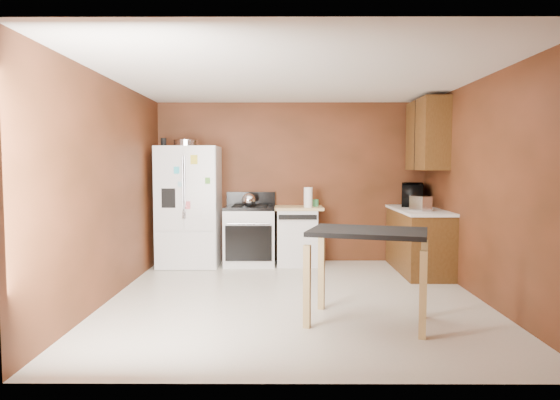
{
  "coord_description": "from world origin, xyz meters",
  "views": [
    {
      "loc": [
        -0.15,
        -5.62,
        1.52
      ],
      "look_at": [
        -0.18,
        0.85,
        1.07
      ],
      "focal_mm": 32.0,
      "sensor_mm": 36.0,
      "label": 1
    }
  ],
  "objects_px": {
    "pen_cup": "(164,142)",
    "gas_range": "(250,235)",
    "refrigerator": "(189,206)",
    "paper_towel": "(308,197)",
    "island": "(368,245)",
    "roasting_pan": "(186,143)",
    "toaster": "(421,203)",
    "green_canister": "(315,203)",
    "kettle": "(249,200)",
    "dishwasher": "(297,235)",
    "microwave": "(412,196)"
  },
  "relations": [
    {
      "from": "paper_towel",
      "to": "toaster",
      "type": "bearing_deg",
      "value": -24.05
    },
    {
      "from": "roasting_pan",
      "to": "toaster",
      "type": "height_order",
      "value": "roasting_pan"
    },
    {
      "from": "pen_cup",
      "to": "gas_range",
      "type": "distance_m",
      "value": 1.89
    },
    {
      "from": "pen_cup",
      "to": "green_canister",
      "type": "relative_size",
      "value": 1.14
    },
    {
      "from": "toaster",
      "to": "dishwasher",
      "type": "bearing_deg",
      "value": 130.61
    },
    {
      "from": "island",
      "to": "roasting_pan",
      "type": "bearing_deg",
      "value": 129.16
    },
    {
      "from": "green_canister",
      "to": "pen_cup",
      "type": "bearing_deg",
      "value": -175.37
    },
    {
      "from": "pen_cup",
      "to": "microwave",
      "type": "height_order",
      "value": "pen_cup"
    },
    {
      "from": "gas_range",
      "to": "paper_towel",
      "type": "bearing_deg",
      "value": -6.89
    },
    {
      "from": "island",
      "to": "green_canister",
      "type": "bearing_deg",
      "value": 96.18
    },
    {
      "from": "toaster",
      "to": "refrigerator",
      "type": "relative_size",
      "value": 0.15
    },
    {
      "from": "kettle",
      "to": "toaster",
      "type": "relative_size",
      "value": 0.74
    },
    {
      "from": "island",
      "to": "dishwasher",
      "type": "bearing_deg",
      "value": 101.85
    },
    {
      "from": "pen_cup",
      "to": "paper_towel",
      "type": "bearing_deg",
      "value": 0.12
    },
    {
      "from": "kettle",
      "to": "refrigerator",
      "type": "height_order",
      "value": "refrigerator"
    },
    {
      "from": "paper_towel",
      "to": "island",
      "type": "height_order",
      "value": "paper_towel"
    },
    {
      "from": "pen_cup",
      "to": "paper_towel",
      "type": "distance_m",
      "value": 2.3
    },
    {
      "from": "refrigerator",
      "to": "island",
      "type": "xyz_separation_m",
      "value": [
        2.22,
        -2.75,
        -0.15
      ]
    },
    {
      "from": "roasting_pan",
      "to": "microwave",
      "type": "relative_size",
      "value": 0.68
    },
    {
      "from": "roasting_pan",
      "to": "island",
      "type": "height_order",
      "value": "roasting_pan"
    },
    {
      "from": "pen_cup",
      "to": "toaster",
      "type": "bearing_deg",
      "value": -10.31
    },
    {
      "from": "pen_cup",
      "to": "kettle",
      "type": "distance_m",
      "value": 1.53
    },
    {
      "from": "roasting_pan",
      "to": "dishwasher",
      "type": "height_order",
      "value": "roasting_pan"
    },
    {
      "from": "pen_cup",
      "to": "gas_range",
      "type": "xyz_separation_m",
      "value": [
        1.27,
        0.11,
        -1.4
      ]
    },
    {
      "from": "green_canister",
      "to": "refrigerator",
      "type": "xyz_separation_m",
      "value": [
        -1.91,
        -0.13,
        -0.04
      ]
    },
    {
      "from": "pen_cup",
      "to": "refrigerator",
      "type": "xyz_separation_m",
      "value": [
        0.36,
        0.05,
        -0.96
      ]
    },
    {
      "from": "paper_towel",
      "to": "gas_range",
      "type": "bearing_deg",
      "value": 173.11
    },
    {
      "from": "roasting_pan",
      "to": "gas_range",
      "type": "distance_m",
      "value": 1.68
    },
    {
      "from": "refrigerator",
      "to": "gas_range",
      "type": "height_order",
      "value": "refrigerator"
    },
    {
      "from": "green_canister",
      "to": "gas_range",
      "type": "distance_m",
      "value": 1.11
    },
    {
      "from": "roasting_pan",
      "to": "green_canister",
      "type": "relative_size",
      "value": 3.65
    },
    {
      "from": "roasting_pan",
      "to": "toaster",
      "type": "xyz_separation_m",
      "value": [
        3.33,
        -0.75,
        -0.85
      ]
    },
    {
      "from": "toaster",
      "to": "microwave",
      "type": "height_order",
      "value": "microwave"
    },
    {
      "from": "kettle",
      "to": "microwave",
      "type": "bearing_deg",
      "value": 4.3
    },
    {
      "from": "paper_towel",
      "to": "dishwasher",
      "type": "xyz_separation_m",
      "value": [
        -0.16,
        0.13,
        -0.59
      ]
    },
    {
      "from": "green_canister",
      "to": "island",
      "type": "height_order",
      "value": "green_canister"
    },
    {
      "from": "paper_towel",
      "to": "kettle",
      "type": "bearing_deg",
      "value": -176.98
    },
    {
      "from": "green_canister",
      "to": "paper_towel",
      "type": "bearing_deg",
      "value": -123.97
    },
    {
      "from": "paper_towel",
      "to": "toaster",
      "type": "height_order",
      "value": "paper_towel"
    },
    {
      "from": "green_canister",
      "to": "kettle",
      "type": "bearing_deg",
      "value": -167.34
    },
    {
      "from": "green_canister",
      "to": "toaster",
      "type": "height_order",
      "value": "toaster"
    },
    {
      "from": "toaster",
      "to": "dishwasher",
      "type": "height_order",
      "value": "toaster"
    },
    {
      "from": "paper_towel",
      "to": "roasting_pan",
      "type": "bearing_deg",
      "value": 177.61
    },
    {
      "from": "kettle",
      "to": "refrigerator",
      "type": "distance_m",
      "value": 0.91
    },
    {
      "from": "roasting_pan",
      "to": "pen_cup",
      "type": "relative_size",
      "value": 3.21
    },
    {
      "from": "paper_towel",
      "to": "toaster",
      "type": "relative_size",
      "value": 1.1
    },
    {
      "from": "roasting_pan",
      "to": "gas_range",
      "type": "bearing_deg",
      "value": 1.82
    },
    {
      "from": "toaster",
      "to": "refrigerator",
      "type": "bearing_deg",
      "value": 144.08
    },
    {
      "from": "refrigerator",
      "to": "dishwasher",
      "type": "bearing_deg",
      "value": 2.99
    },
    {
      "from": "kettle",
      "to": "gas_range",
      "type": "height_order",
      "value": "kettle"
    }
  ]
}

